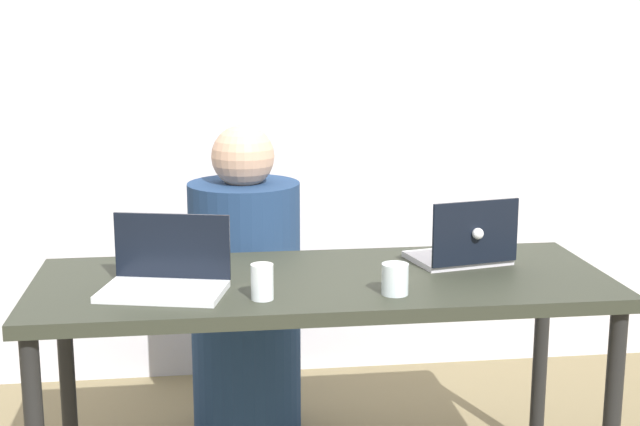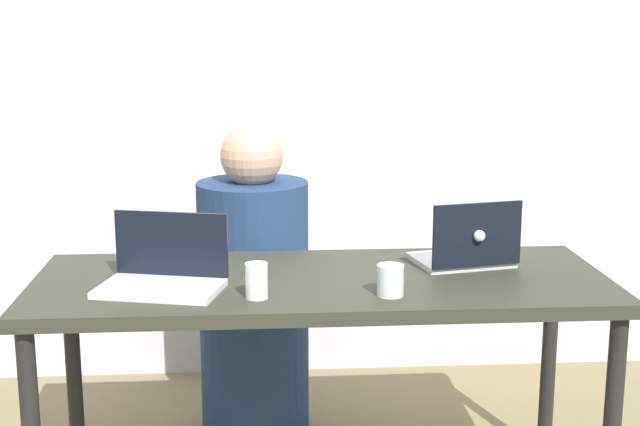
{
  "view_description": "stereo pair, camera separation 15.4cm",
  "coord_description": "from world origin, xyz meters",
  "px_view_note": "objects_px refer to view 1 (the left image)",
  "views": [
    {
      "loc": [
        -0.33,
        -2.49,
        1.47
      ],
      "look_at": [
        0.0,
        0.06,
        0.92
      ],
      "focal_mm": 50.0,
      "sensor_mm": 36.0,
      "label": 1
    },
    {
      "loc": [
        -0.18,
        -2.51,
        1.47
      ],
      "look_at": [
        0.0,
        0.06,
        0.92
      ],
      "focal_mm": 50.0,
      "sensor_mm": 36.0,
      "label": 2
    }
  ],
  "objects_px": {
    "water_glass_right": "(395,281)",
    "water_glass_left": "(262,284)",
    "person_at_center": "(246,299)",
    "laptop_back_right": "(463,249)",
    "laptop_front_left": "(166,275)"
  },
  "relations": [
    {
      "from": "water_glass_right",
      "to": "water_glass_left",
      "type": "relative_size",
      "value": 0.89
    },
    {
      "from": "water_glass_right",
      "to": "person_at_center",
      "type": "bearing_deg",
      "value": 116.37
    },
    {
      "from": "person_at_center",
      "to": "water_glass_right",
      "type": "height_order",
      "value": "person_at_center"
    },
    {
      "from": "laptop_back_right",
      "to": "water_glass_left",
      "type": "xyz_separation_m",
      "value": [
        -0.64,
        -0.28,
        -0.0
      ]
    },
    {
      "from": "laptop_back_right",
      "to": "laptop_front_left",
      "type": "bearing_deg",
      "value": -1.58
    },
    {
      "from": "person_at_center",
      "to": "water_glass_right",
      "type": "bearing_deg",
      "value": 122.63
    },
    {
      "from": "laptop_front_left",
      "to": "water_glass_right",
      "type": "xyz_separation_m",
      "value": [
        0.62,
        -0.11,
        -0.01
      ]
    },
    {
      "from": "water_glass_right",
      "to": "laptop_back_right",
      "type": "bearing_deg",
      "value": 45.6
    },
    {
      "from": "person_at_center",
      "to": "water_glass_left",
      "type": "distance_m",
      "value": 0.81
    },
    {
      "from": "laptop_front_left",
      "to": "water_glass_left",
      "type": "xyz_separation_m",
      "value": [
        0.26,
        -0.11,
        -0.0
      ]
    },
    {
      "from": "laptop_front_left",
      "to": "water_glass_left",
      "type": "relative_size",
      "value": 3.86
    },
    {
      "from": "laptop_back_right",
      "to": "water_glass_right",
      "type": "distance_m",
      "value": 0.4
    },
    {
      "from": "laptop_back_right",
      "to": "water_glass_right",
      "type": "relative_size",
      "value": 3.76
    },
    {
      "from": "water_glass_right",
      "to": "water_glass_left",
      "type": "bearing_deg",
      "value": 179.64
    },
    {
      "from": "laptop_back_right",
      "to": "water_glass_left",
      "type": "distance_m",
      "value": 0.7
    }
  ]
}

